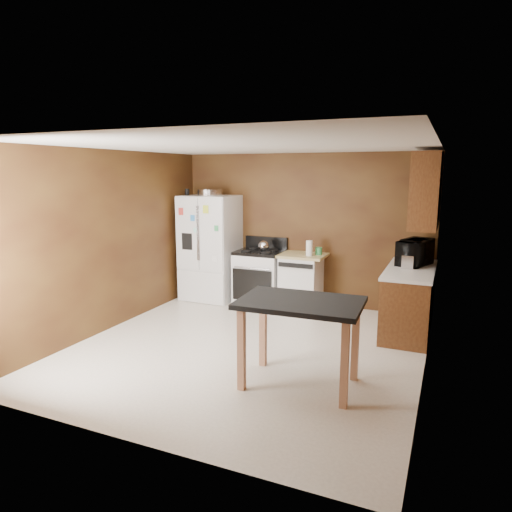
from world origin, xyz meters
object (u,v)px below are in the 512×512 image
Objects in this scene: paper_towel at (309,248)px; dishwasher at (301,280)px; green_canister at (319,251)px; toaster at (409,261)px; roasting_pan at (210,192)px; gas_range at (260,276)px; kettle at (264,246)px; pen_cup at (187,192)px; microwave at (415,253)px; refrigerator at (210,248)px; island at (300,314)px.

dishwasher is at bearing 147.87° from paper_towel.
toaster is at bearing -20.61° from green_canister.
roasting_pan is 1.67m from gas_range.
kettle is 0.91m from green_canister.
pen_cup is 1.65m from kettle.
roasting_pan is at bearing 178.76° from kettle.
kettle is 0.75× the size of paper_towel.
pen_cup reaches higher than paper_towel.
microwave is (3.38, -0.18, -0.79)m from roasting_pan.
gas_range is at bearing 174.89° from toaster.
kettle is 0.84m from dishwasher.
refrigerator reaches higher than toaster.
kettle is at bearing 175.73° from toaster.
kettle is 0.14× the size of island.
roasting_pan is at bearing 133.54° from island.
roasting_pan is at bearing 10.66° from pen_cup.
toaster is at bearing -10.62° from gas_range.
toaster is (3.73, -0.35, -0.86)m from pen_cup.
island is (1.47, -2.58, -0.22)m from kettle.
dishwasher is (-1.69, 0.48, -0.54)m from toaster.
microwave is (1.48, -0.29, 0.11)m from green_canister.
toaster is 2.35m from island.
roasting_pan reaches higher than paper_towel.
kettle is at bearing 119.67° from island.
refrigerator is at bearing -176.19° from gas_range.
paper_towel is at bearing 104.88° from island.
green_canister is 0.07× the size of refrigerator.
gas_range is (-2.41, 0.45, -0.53)m from toaster.
roasting_pan reaches higher than toaster.
pen_cup is 0.12× the size of dishwasher.
toaster is at bearing -15.74° from dishwasher.
dishwasher is at bearing 1.94° from gas_range.
island is (-0.91, -2.42, -0.29)m from microwave.
refrigerator is (-3.37, 0.15, -0.16)m from microwave.
dishwasher is (0.63, 0.08, -0.54)m from kettle.
paper_towel reaches higher than gas_range.
pen_cup reaches higher than toaster.
toaster reaches higher than island.
island is at bearing -60.33° from kettle.
refrigerator reaches higher than kettle.
toaster is 0.20× the size of island.
toaster is 0.23× the size of gas_range.
island is at bearing -78.16° from green_canister.
paper_towel is (1.79, -0.04, -0.84)m from roasting_pan.
pen_cup is 0.45× the size of paper_towel.
refrigerator reaches higher than paper_towel.
green_canister reaches higher than island.
green_canister is 1.10m from gas_range.
paper_towel is 0.20m from green_canister.
roasting_pan is at bearing -178.12° from dishwasher.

